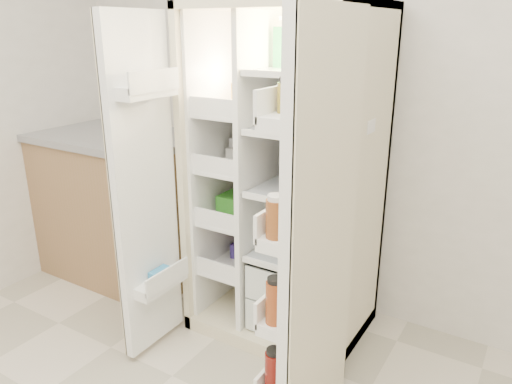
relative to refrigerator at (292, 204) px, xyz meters
The scene contains 5 objects.
wall_back 0.72m from the refrigerator, 62.48° to the left, with size 4.00×0.02×2.70m, color white.
refrigerator is the anchor object (origin of this frame).
freezer_door 0.81m from the refrigerator, 130.52° to the right, with size 0.15×0.40×1.72m.
fridge_door 0.85m from the refrigerator, 56.34° to the right, with size 0.17×0.58×1.72m.
kitchen_counter 1.43m from the refrigerator, behind, with size 1.39×0.74×1.01m.
Camera 1 is at (0.98, -0.61, 1.68)m, focal length 34.00 mm.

